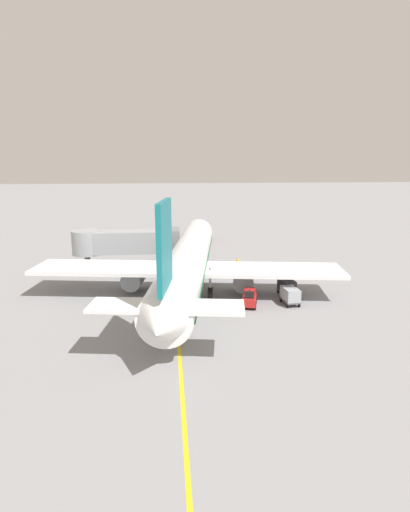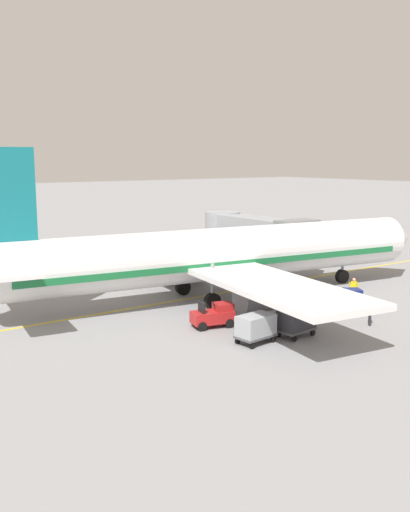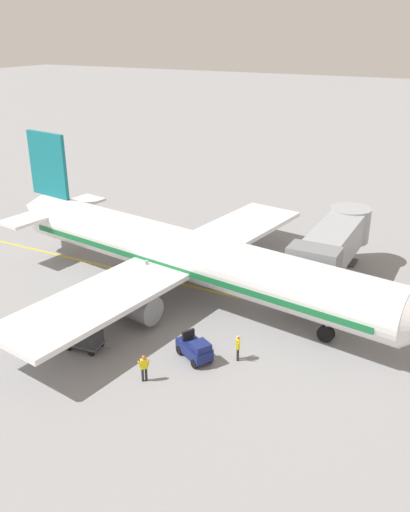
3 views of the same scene
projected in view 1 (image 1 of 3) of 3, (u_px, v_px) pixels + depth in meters
The scene contains 11 objects.
ground_plane at pixel (175, 296), 40.35m from camera, with size 400.00×400.00×0.00m, color gray.
gate_lead_in_line at pixel (175, 295), 40.35m from camera, with size 0.24×80.00×0.01m, color gold.
parked_airliner at pixel (188, 262), 40.61m from camera, with size 30.44×37.30×10.63m.
jet_bridge at pixel (127, 242), 48.93m from camera, with size 12.71×3.50×4.98m.
pushback_tractor at pixel (200, 235), 66.82m from camera, with size 3.47×4.87×2.40m.
baggage_tug_lead at pixel (250, 298), 37.35m from camera, with size 1.81×2.72×1.62m.
baggage_tug_trailing at pixel (251, 271), 46.56m from camera, with size 2.27×2.77×1.62m.
baggage_cart_front at pixel (287, 286), 40.24m from camera, with size 1.51×2.95×1.58m.
baggage_cart_second_in_train at pixel (290, 295), 37.65m from camera, with size 1.51×2.95×1.58m.
ground_crew_wing_walker at pixel (237, 264), 48.68m from camera, with size 0.69×0.40×1.69m.
ground_crew_loader at pixel (283, 272), 45.35m from camera, with size 0.58×0.57×1.69m.
Camera 1 is at (-0.61, -38.49, 13.01)m, focal length 28.79 mm.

